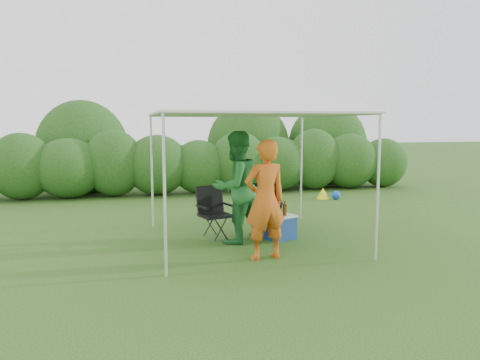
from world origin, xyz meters
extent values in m
plane|color=#365F1E|center=(0.00, 0.00, 0.00)|extent=(70.00, 70.00, 0.00)
ellipsoid|color=#28571B|center=(-4.59, 6.00, 0.86)|extent=(1.65, 1.40, 1.73)
cylinder|color=#382616|center=(-4.59, 6.00, 0.15)|extent=(0.12, 0.12, 0.30)
ellipsoid|color=#28571B|center=(-3.44, 6.00, 0.79)|extent=(1.80, 1.53, 1.57)
cylinder|color=#382616|center=(-3.44, 6.00, 0.15)|extent=(0.12, 0.12, 0.30)
ellipsoid|color=#28571B|center=(-2.30, 6.00, 0.90)|extent=(1.58, 1.34, 1.80)
cylinder|color=#382616|center=(-2.30, 6.00, 0.15)|extent=(0.12, 0.12, 0.30)
ellipsoid|color=#28571B|center=(-1.15, 6.00, 0.82)|extent=(1.72, 1.47, 1.65)
cylinder|color=#382616|center=(-1.15, 6.00, 0.15)|extent=(0.12, 0.12, 0.30)
ellipsoid|color=#28571B|center=(0.00, 6.00, 0.75)|extent=(1.50, 1.28, 1.50)
cylinder|color=#382616|center=(0.00, 6.00, 0.15)|extent=(0.12, 0.12, 0.30)
ellipsoid|color=#28571B|center=(1.15, 6.00, 0.86)|extent=(1.65, 1.40, 1.73)
cylinder|color=#382616|center=(1.15, 6.00, 0.15)|extent=(0.12, 0.12, 0.30)
ellipsoid|color=#28571B|center=(2.30, 6.00, 0.79)|extent=(1.80, 1.53, 1.57)
cylinder|color=#382616|center=(2.30, 6.00, 0.15)|extent=(0.12, 0.12, 0.30)
ellipsoid|color=#28571B|center=(3.44, 6.00, 0.90)|extent=(1.57, 1.34, 1.80)
cylinder|color=#382616|center=(3.44, 6.00, 0.15)|extent=(0.12, 0.12, 0.30)
ellipsoid|color=#28571B|center=(4.59, 6.00, 0.82)|extent=(1.72, 1.47, 1.65)
cylinder|color=#382616|center=(4.59, 6.00, 0.15)|extent=(0.12, 0.12, 0.30)
ellipsoid|color=#28571B|center=(5.74, 6.00, 0.75)|extent=(1.50, 1.28, 1.50)
cylinder|color=#382616|center=(5.74, 6.00, 0.15)|extent=(0.12, 0.12, 0.30)
cylinder|color=silver|center=(-1.50, -1.00, 1.05)|extent=(0.04, 0.04, 2.10)
cylinder|color=silver|center=(1.50, -1.00, 1.05)|extent=(0.04, 0.04, 2.10)
cylinder|color=silver|center=(-1.50, 2.00, 1.05)|extent=(0.04, 0.04, 2.10)
cylinder|color=silver|center=(1.50, 2.00, 1.05)|extent=(0.04, 0.04, 2.10)
cube|color=white|center=(0.00, 0.50, 2.12)|extent=(3.10, 3.10, 0.03)
pyramid|color=white|center=(0.00, 0.50, 2.48)|extent=(3.10, 3.10, 0.70)
cube|color=black|center=(0.35, 0.68, 0.40)|extent=(0.63, 0.61, 0.05)
cube|color=black|center=(0.43, 0.88, 0.67)|extent=(0.51, 0.31, 0.48)
cube|color=black|center=(0.11, 0.77, 0.58)|extent=(0.20, 0.41, 0.03)
cube|color=black|center=(0.59, 0.58, 0.58)|extent=(0.20, 0.41, 0.03)
cylinder|color=black|center=(0.08, 0.56, 0.20)|extent=(0.02, 0.02, 0.40)
cylinder|color=black|center=(0.47, 0.41, 0.20)|extent=(0.02, 0.02, 0.40)
cylinder|color=black|center=(0.23, 0.95, 0.20)|extent=(0.02, 0.02, 0.40)
cylinder|color=black|center=(0.62, 0.80, 0.20)|extent=(0.02, 0.02, 0.40)
cube|color=black|center=(-0.50, 0.85, 0.39)|extent=(0.59, 0.57, 0.05)
cube|color=black|center=(-0.56, 1.05, 0.65)|extent=(0.50, 0.26, 0.46)
cube|color=black|center=(-0.74, 0.78, 0.56)|extent=(0.16, 0.41, 0.03)
cube|color=black|center=(-0.26, 0.92, 0.56)|extent=(0.16, 0.41, 0.03)
cylinder|color=black|center=(-0.64, 0.60, 0.20)|extent=(0.02, 0.02, 0.39)
cylinder|color=black|center=(-0.25, 0.71, 0.20)|extent=(0.02, 0.02, 0.39)
cylinder|color=black|center=(-0.76, 0.99, 0.20)|extent=(0.02, 0.02, 0.39)
cylinder|color=black|center=(-0.36, 1.10, 0.20)|extent=(0.02, 0.02, 0.39)
imported|color=#CD5917|center=(-0.03, -0.55, 0.87)|extent=(0.69, 0.51, 1.74)
imported|color=#277835|center=(-0.22, 0.49, 0.92)|extent=(1.12, 1.04, 1.84)
cube|color=navy|center=(0.56, 0.50, 0.19)|extent=(0.57, 0.50, 0.38)
cube|color=silver|center=(0.56, 0.50, 0.40)|extent=(0.60, 0.53, 0.03)
cylinder|color=#592D0C|center=(0.62, 0.46, 0.54)|extent=(0.07, 0.07, 0.25)
cone|color=yellow|center=(3.00, 4.30, 0.14)|extent=(0.34, 0.34, 0.28)
sphere|color=blue|center=(3.28, 4.11, 0.11)|extent=(0.23, 0.23, 0.23)
camera|label=1|loc=(-1.95, -6.91, 1.98)|focal=35.00mm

